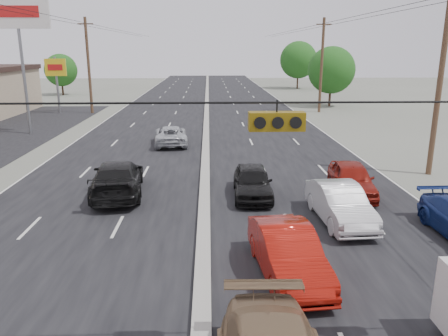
{
  "coord_description": "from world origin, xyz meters",
  "views": [
    {
      "loc": [
        0.23,
        -8.07,
        6.75
      ],
      "look_at": [
        0.82,
        8.62,
        2.2
      ],
      "focal_mm": 35.0,
      "sensor_mm": 36.0,
      "label": 1
    }
  ],
  "objects_px": {
    "utility_pole_left_c": "(89,65)",
    "pole_sign_billboard": "(18,21)",
    "utility_pole_right_c": "(322,65)",
    "queue_car_a": "(252,182)",
    "tree_left_far": "(61,70)",
    "queue_car_e": "(351,179)",
    "oncoming_near": "(118,178)",
    "pole_sign_far": "(56,72)",
    "queue_car_b": "(340,204)",
    "red_sedan": "(288,253)",
    "oncoming_far": "(171,135)",
    "tree_right_mid": "(331,70)",
    "utility_pole_right_b": "(440,81)",
    "tree_right_far": "(298,60)"
  },
  "relations": [
    {
      "from": "utility_pole_left_c",
      "to": "pole_sign_billboard",
      "type": "height_order",
      "value": "pole_sign_billboard"
    },
    {
      "from": "utility_pole_right_c",
      "to": "queue_car_a",
      "type": "height_order",
      "value": "utility_pole_right_c"
    },
    {
      "from": "tree_left_far",
      "to": "queue_car_e",
      "type": "bearing_deg",
      "value": -59.07
    },
    {
      "from": "tree_left_far",
      "to": "oncoming_near",
      "type": "distance_m",
      "value": 51.3
    },
    {
      "from": "pole_sign_billboard",
      "to": "pole_sign_far",
      "type": "xyz_separation_m",
      "value": [
        -1.5,
        12.0,
        -4.46
      ]
    },
    {
      "from": "tree_left_far",
      "to": "queue_car_b",
      "type": "height_order",
      "value": "tree_left_far"
    },
    {
      "from": "red_sedan",
      "to": "queue_car_e",
      "type": "bearing_deg",
      "value": 54.37
    },
    {
      "from": "tree_left_far",
      "to": "oncoming_far",
      "type": "distance_m",
      "value": 41.6
    },
    {
      "from": "tree_right_mid",
      "to": "oncoming_far",
      "type": "distance_m",
      "value": 28.11
    },
    {
      "from": "utility_pole_right_c",
      "to": "red_sedan",
      "type": "bearing_deg",
      "value": -105.38
    },
    {
      "from": "utility_pole_right_b",
      "to": "pole_sign_far",
      "type": "distance_m",
      "value": 37.92
    },
    {
      "from": "utility_pole_right_b",
      "to": "oncoming_far",
      "type": "xyz_separation_m",
      "value": [
        -15.05,
        8.35,
        -4.43
      ]
    },
    {
      "from": "utility_pole_left_c",
      "to": "pole_sign_far",
      "type": "bearing_deg",
      "value": -180.0
    },
    {
      "from": "pole_sign_far",
      "to": "oncoming_far",
      "type": "distance_m",
      "value": 21.72
    },
    {
      "from": "tree_right_far",
      "to": "queue_car_b",
      "type": "relative_size",
      "value": 1.76
    },
    {
      "from": "tree_right_far",
      "to": "pole_sign_billboard",
      "type": "bearing_deg",
      "value": -125.99
    },
    {
      "from": "tree_right_mid",
      "to": "tree_left_far",
      "type": "bearing_deg",
      "value": 157.93
    },
    {
      "from": "pole_sign_far",
      "to": "tree_left_far",
      "type": "bearing_deg",
      "value": 106.7
    },
    {
      "from": "tree_right_far",
      "to": "queue_car_e",
      "type": "height_order",
      "value": "tree_right_far"
    },
    {
      "from": "pole_sign_billboard",
      "to": "queue_car_b",
      "type": "xyz_separation_m",
      "value": [
        19.95,
        -19.78,
        -8.1
      ]
    },
    {
      "from": "oncoming_far",
      "to": "tree_left_far",
      "type": "bearing_deg",
      "value": -67.47
    },
    {
      "from": "pole_sign_billboard",
      "to": "queue_car_a",
      "type": "height_order",
      "value": "pole_sign_billboard"
    },
    {
      "from": "red_sedan",
      "to": "oncoming_near",
      "type": "height_order",
      "value": "oncoming_near"
    },
    {
      "from": "pole_sign_billboard",
      "to": "red_sedan",
      "type": "height_order",
      "value": "pole_sign_billboard"
    },
    {
      "from": "red_sedan",
      "to": "oncoming_near",
      "type": "relative_size",
      "value": 0.83
    },
    {
      "from": "queue_car_b",
      "to": "tree_right_mid",
      "type": "bearing_deg",
      "value": 72.22
    },
    {
      "from": "utility_pole_right_b",
      "to": "queue_car_e",
      "type": "distance_m",
      "value": 7.78
    },
    {
      "from": "pole_sign_billboard",
      "to": "red_sedan",
      "type": "xyz_separation_m",
      "value": [
        17.09,
        -24.04,
        -8.1
      ]
    },
    {
      "from": "pole_sign_far",
      "to": "queue_car_b",
      "type": "bearing_deg",
      "value": -55.99
    },
    {
      "from": "tree_right_mid",
      "to": "oncoming_near",
      "type": "bearing_deg",
      "value": -120.1
    },
    {
      "from": "queue_car_a",
      "to": "oncoming_near",
      "type": "height_order",
      "value": "oncoming_near"
    },
    {
      "from": "pole_sign_far",
      "to": "queue_car_e",
      "type": "height_order",
      "value": "pole_sign_far"
    },
    {
      "from": "pole_sign_billboard",
      "to": "oncoming_far",
      "type": "height_order",
      "value": "pole_sign_billboard"
    },
    {
      "from": "tree_left_far",
      "to": "red_sedan",
      "type": "bearing_deg",
      "value": -66.31
    },
    {
      "from": "pole_sign_billboard",
      "to": "tree_right_far",
      "type": "relative_size",
      "value": 1.35
    },
    {
      "from": "utility_pole_right_b",
      "to": "tree_right_mid",
      "type": "distance_m",
      "value": 30.11
    },
    {
      "from": "utility_pole_left_c",
      "to": "pole_sign_far",
      "type": "height_order",
      "value": "utility_pole_left_c"
    },
    {
      "from": "oncoming_far",
      "to": "tree_right_far",
      "type": "bearing_deg",
      "value": -117.12
    },
    {
      "from": "queue_car_b",
      "to": "tree_left_far",
      "type": "bearing_deg",
      "value": 114.7
    },
    {
      "from": "oncoming_far",
      "to": "utility_pole_right_c",
      "type": "bearing_deg",
      "value": -137.55
    },
    {
      "from": "tree_right_mid",
      "to": "queue_car_b",
      "type": "bearing_deg",
      "value": -104.56
    },
    {
      "from": "utility_pole_left_c",
      "to": "queue_car_e",
      "type": "bearing_deg",
      "value": -55.53
    },
    {
      "from": "pole_sign_far",
      "to": "tree_right_far",
      "type": "bearing_deg",
      "value": 43.15
    },
    {
      "from": "queue_car_e",
      "to": "oncoming_near",
      "type": "height_order",
      "value": "oncoming_near"
    },
    {
      "from": "tree_left_far",
      "to": "oncoming_near",
      "type": "xyz_separation_m",
      "value": [
        17.86,
        -48.01,
        -2.9
      ]
    },
    {
      "from": "utility_pole_left_c",
      "to": "queue_car_b",
      "type": "xyz_separation_m",
      "value": [
        17.95,
        -31.78,
        -4.34
      ]
    },
    {
      "from": "tree_right_far",
      "to": "queue_car_e",
      "type": "relative_size",
      "value": 1.79
    },
    {
      "from": "pole_sign_far",
      "to": "queue_car_b",
      "type": "xyz_separation_m",
      "value": [
        21.45,
        -31.78,
        -3.64
      ]
    },
    {
      "from": "tree_right_mid",
      "to": "utility_pole_right_b",
      "type": "bearing_deg",
      "value": -94.76
    },
    {
      "from": "pole_sign_billboard",
      "to": "queue_car_e",
      "type": "xyz_separation_m",
      "value": [
        21.5,
        -16.4,
        -8.09
      ]
    }
  ]
}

